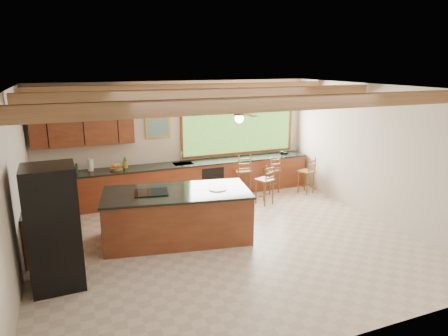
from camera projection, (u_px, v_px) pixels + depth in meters
name	position (u px, v px, depth m)	size (l,w,h in m)	color
ground	(225.00, 242.00, 7.92)	(7.20, 7.20, 0.00)	beige
room_shell	(205.00, 127.00, 7.88)	(7.27, 6.54, 3.02)	beige
counter_run	(156.00, 188.00, 9.77)	(7.12, 3.10, 1.22)	brown
island	(177.00, 215.00, 7.95)	(3.04, 1.82, 1.02)	brown
refrigerator	(54.00, 227.00, 6.14)	(0.78, 0.76, 1.96)	black
bar_stool_a	(243.00, 172.00, 10.42)	(0.44, 0.44, 1.15)	brown
bar_stool_b	(273.00, 171.00, 10.76)	(0.40, 0.40, 1.03)	brown
bar_stool_c	(308.00, 172.00, 10.69)	(0.47, 0.47, 1.01)	brown
bar_stool_d	(266.00, 181.00, 9.85)	(0.48, 0.48, 1.04)	brown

